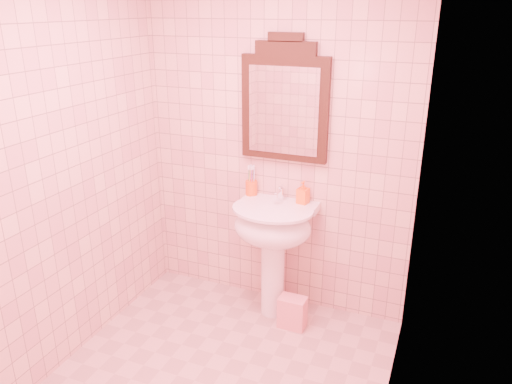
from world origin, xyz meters
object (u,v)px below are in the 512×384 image
at_px(soap_dispenser, 303,192).
at_px(towel, 292,312).
at_px(mirror, 285,103).
at_px(toothbrush_cup, 251,187).
at_px(pedestal_sink, 273,234).

relative_size(soap_dispenser, towel, 0.70).
bearing_deg(mirror, toothbrush_cup, -174.87).
bearing_deg(toothbrush_cup, pedestal_sink, -36.82).
xyz_separation_m(pedestal_sink, mirror, (0.00, 0.20, 0.90)).
bearing_deg(towel, soap_dispenser, 96.16).
bearing_deg(mirror, pedestal_sink, -90.00).
relative_size(mirror, soap_dispenser, 5.23).
bearing_deg(pedestal_sink, towel, -28.37).
xyz_separation_m(pedestal_sink, towel, (0.19, -0.11, -0.54)).
height_order(mirror, soap_dispenser, mirror).
relative_size(pedestal_sink, soap_dispenser, 5.22).
xyz_separation_m(mirror, towel, (0.19, -0.31, -1.44)).
xyz_separation_m(soap_dispenser, towel, (0.03, -0.26, -0.83)).
bearing_deg(soap_dispenser, towel, -73.67).
xyz_separation_m(toothbrush_cup, towel, (0.43, -0.28, -0.80)).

